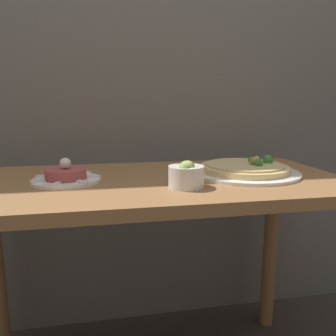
# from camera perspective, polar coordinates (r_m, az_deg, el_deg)

# --- Properties ---
(back_wall) EXTENTS (8.00, 0.05, 2.60)m
(back_wall) POSITION_cam_1_polar(r_m,az_deg,el_deg) (1.48, -5.68, 22.43)
(back_wall) COLOR slate
(back_wall) RESTS_ON ground_plane
(dining_table) EXTENTS (1.26, 0.61, 0.77)m
(dining_table) POSITION_cam_1_polar(r_m,az_deg,el_deg) (1.09, -2.96, -8.35)
(dining_table) COLOR olive
(dining_table) RESTS_ON ground_plane
(pizza_plate) EXTENTS (0.37, 0.37, 0.06)m
(pizza_plate) POSITION_cam_1_polar(r_m,az_deg,el_deg) (1.14, 13.19, -0.21)
(pizza_plate) COLOR white
(pizza_plate) RESTS_ON dining_table
(tartare_plate) EXTENTS (0.21, 0.21, 0.07)m
(tartare_plate) POSITION_cam_1_polar(r_m,az_deg,el_deg) (1.04, -17.33, -1.42)
(tartare_plate) COLOR white
(tartare_plate) RESTS_ON dining_table
(small_bowl) EXTENTS (0.10, 0.10, 0.08)m
(small_bowl) POSITION_cam_1_polar(r_m,az_deg,el_deg) (0.93, 3.21, -1.16)
(small_bowl) COLOR white
(small_bowl) RESTS_ON dining_table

